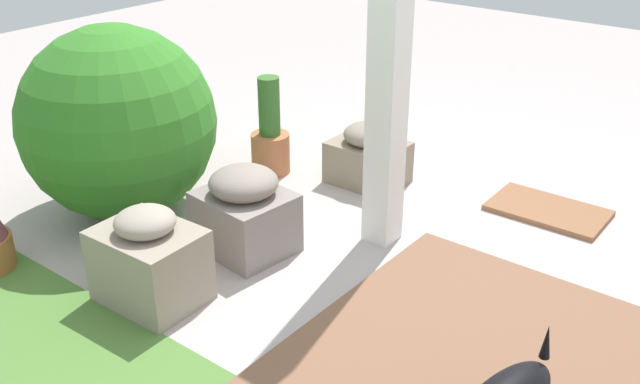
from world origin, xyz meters
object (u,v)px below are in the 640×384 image
Objects in this scene: round_shrub at (118,123)px; stone_planter_nearest at (368,156)px; doormat at (548,210)px; stone_planter_far at (149,260)px; stone_planter_mid at (245,212)px; terracotta_pot_tall at (270,139)px; terracotta_pot_broad at (185,115)px; porch_pillar at (390,32)px.

stone_planter_nearest is at bearing -126.41° from round_shrub.
round_shrub reaches higher than doormat.
stone_planter_mid is at bearing -92.46° from stone_planter_far.
doormat is (-1.08, -1.35, -0.20)m from stone_planter_mid.
stone_planter_mid is 1.74m from doormat.
stone_planter_mid is 0.78× the size of terracotta_pot_tall.
terracotta_pot_tall is 0.98× the size of doormat.
stone_planter_mid is 0.60m from stone_planter_far.
terracotta_pot_tall reaches higher than stone_planter_far.
terracotta_pot_broad is (1.17, -0.67, 0.07)m from stone_planter_mid.
stone_planter_mid is 0.89m from round_shrub.
terracotta_pot_broad is 2.36m from doormat.
porch_pillar reaches higher than stone_planter_mid.
stone_planter_mid is 1.35m from terracotta_pot_broad.
doormat is (-1.90, -1.45, -0.52)m from round_shrub.
round_shrub reaches higher than stone_planter_mid.
terracotta_pot_tall is at bearing -15.43° from porch_pillar.
stone_planter_far is 1.71m from terracotta_pot_broad.
round_shrub is (1.32, 0.62, -0.57)m from porch_pillar.
porch_pillar is 1.17m from stone_planter_nearest.
porch_pillar is 1.49m from doormat.
stone_planter_far is at bearing 88.15° from stone_planter_nearest.
round_shrub is 2.37× the size of terracotta_pot_broad.
terracotta_pot_broad is (0.62, 0.14, 0.06)m from terracotta_pot_tall.
stone_planter_nearest is 0.63m from terracotta_pot_tall.
stone_planter_far is at bearing 148.12° from round_shrub.
terracotta_pot_broad reaches higher than stone_planter_nearest.
porch_pillar is at bearing -154.68° from round_shrub.
terracotta_pot_tall is 1.39× the size of terracotta_pot_broad.
stone_planter_mid is (0.03, 1.06, 0.04)m from stone_planter_nearest.
porch_pillar reaches higher than stone_planter_far.
terracotta_pot_tall is (1.04, -0.29, -0.88)m from porch_pillar.
terracotta_pot_broad is at bearing -5.10° from porch_pillar.
porch_pillar is 4.64× the size of stone_planter_far.
stone_planter_mid reaches higher than terracotta_pot_broad.
stone_planter_nearest is 1.49m from round_shrub.
doormat is at bearing -119.43° from stone_planter_far.
round_shrub is 0.88m from terracotta_pot_broad.
round_shrub is at bearing 53.59° from stone_planter_nearest.
porch_pillar is at bearing 164.57° from terracotta_pot_tall.
stone_planter_mid reaches higher than stone_planter_nearest.
stone_planter_far is 1.50m from terracotta_pot_tall.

